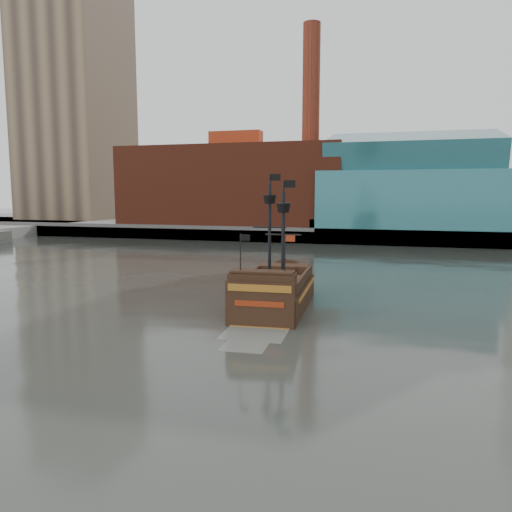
% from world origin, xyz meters
% --- Properties ---
extents(ground, '(400.00, 400.00, 0.00)m').
position_xyz_m(ground, '(0.00, 0.00, 0.00)').
color(ground, '#2C2F2A').
rests_on(ground, ground).
extents(promenade_far, '(220.00, 60.00, 2.00)m').
position_xyz_m(promenade_far, '(0.00, 92.00, 1.00)').
color(promenade_far, slate).
rests_on(promenade_far, ground).
extents(seawall, '(220.00, 1.00, 2.60)m').
position_xyz_m(seawall, '(0.00, 62.50, 1.30)').
color(seawall, '#4C4C49').
rests_on(seawall, ground).
extents(skyline, '(149.00, 45.00, 62.00)m').
position_xyz_m(skyline, '(5.21, 84.56, 24.55)').
color(skyline, '#796348').
rests_on(skyline, promenade_far).
extents(pirate_ship, '(5.21, 14.34, 10.55)m').
position_xyz_m(pirate_ship, '(0.12, 14.99, 0.96)').
color(pirate_ship, black).
rests_on(pirate_ship, ground).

